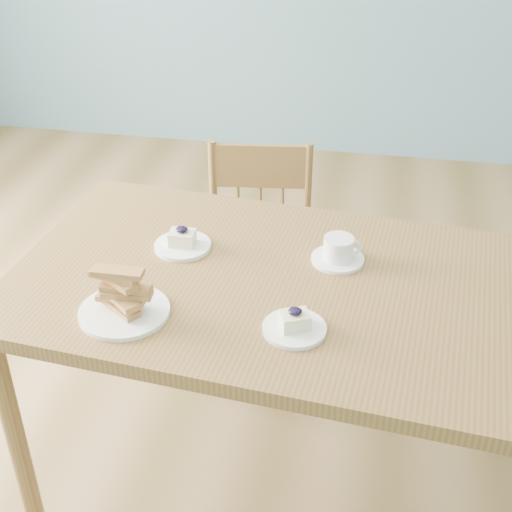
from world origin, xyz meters
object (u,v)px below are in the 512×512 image
dining_table (285,306)px  cheesecake_plate_near (295,325)px  coffee_cup (339,251)px  biscotti_plate (123,298)px  cheesecake_plate_far (183,242)px  dining_chair (258,260)px

dining_table → cheesecake_plate_near: size_ratio=9.96×
coffee_cup → biscotti_plate: (-0.52, -0.35, 0.02)m
cheesecake_plate_far → biscotti_plate: (-0.06, -0.34, 0.03)m
dining_table → coffee_cup: 0.22m
biscotti_plate → coffee_cup: bearing=34.4°
cheesecake_plate_near → biscotti_plate: size_ratio=0.69×
cheesecake_plate_near → coffee_cup: (0.08, 0.34, 0.01)m
cheesecake_plate_far → biscotti_plate: 0.35m
dining_chair → biscotti_plate: biscotti_plate is taller
dining_table → coffee_cup: coffee_cup is taller
dining_table → dining_chair: size_ratio=1.83×
cheesecake_plate_far → coffee_cup: (0.46, 0.01, 0.01)m
dining_table → dining_chair: 0.75m
coffee_cup → cheesecake_plate_far: bearing=167.8°
dining_chair → biscotti_plate: 1.00m
dining_table → biscotti_plate: size_ratio=6.83×
dining_table → cheesecake_plate_near: (0.05, -0.21, 0.10)m
dining_table → biscotti_plate: bearing=-144.9°
cheesecake_plate_near → coffee_cup: 0.35m
dining_table → coffee_cup: size_ratio=10.55×
cheesecake_plate_near → cheesecake_plate_far: bearing=139.2°
dining_chair → biscotti_plate: bearing=-109.4°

